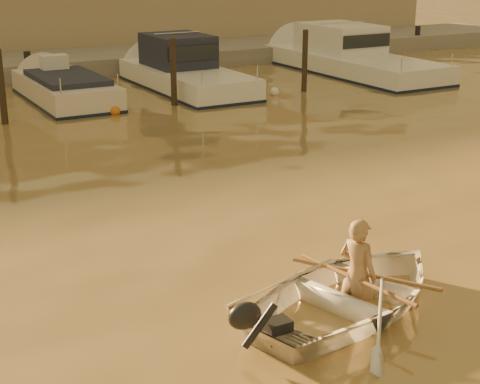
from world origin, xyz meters
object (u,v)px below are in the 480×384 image
moored_boat_4 (186,71)px  moored_boat_5 (353,56)px  moored_boat_3 (66,94)px  dinghy (352,293)px  person (358,274)px

moored_boat_4 → moored_boat_5: size_ratio=0.79×
moored_boat_5 → moored_boat_3: bearing=180.0°
dinghy → moored_boat_3: size_ratio=0.57×
dinghy → moored_boat_3: bearing=-19.3°
person → moored_boat_4: bearing=-33.8°
moored_boat_3 → moored_boat_4: bearing=0.0°
person → moored_boat_4: 16.06m
dinghy → moored_boat_4: (4.87, 15.36, 0.39)m
person → dinghy: bearing=90.0°
moored_boat_5 → person: bearing=-127.3°
moored_boat_3 → moored_boat_5: 11.06m
person → moored_boat_4: size_ratio=0.21×
dinghy → moored_boat_4: bearing=-34.1°
dinghy → moored_boat_4: moored_boat_4 is taller
moored_boat_3 → moored_boat_5: bearing=0.0°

